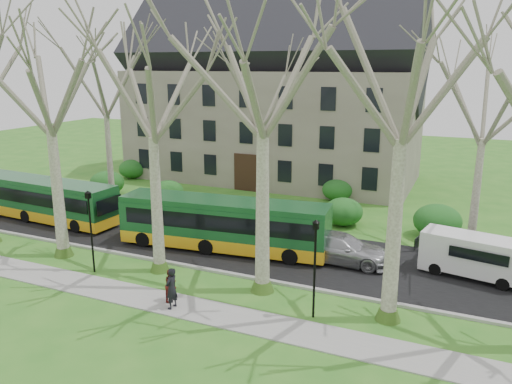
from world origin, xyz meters
TOP-DOWN VIEW (x-y plane):
  - ground at (0.00, 0.00)m, footprint 120.00×120.00m
  - sidewalk at (0.00, -2.50)m, footprint 70.00×2.00m
  - road at (0.00, 5.50)m, footprint 80.00×8.00m
  - curb at (0.00, 1.50)m, footprint 80.00×0.25m
  - building at (-6.00, 24.00)m, footprint 26.50×12.20m
  - tree_row_verge at (0.00, 0.30)m, footprint 49.00×7.00m
  - tree_row_far at (-1.33, 11.00)m, footprint 33.00×7.00m
  - lamp_row at (-0.00, -1.00)m, footprint 36.22×0.22m
  - hedges at (-4.67, 14.00)m, footprint 30.60×8.60m
  - bus_lead at (-15.34, 4.71)m, footprint 11.79×3.07m
  - bus_follow at (-1.27, 4.64)m, footprint 12.47×3.85m
  - sedan at (5.52, 5.44)m, footprint 5.46×2.25m
  - van_a at (12.14, 6.19)m, footprint 5.22×2.72m
  - pedestrian_a at (0.03, -2.84)m, footprint 0.50×0.72m
  - pedestrian_b at (-0.38, -2.24)m, footprint 0.66×0.80m

SIDE VIEW (x-z plane):
  - ground at x=0.00m, z-range 0.00..0.00m
  - sidewalk at x=0.00m, z-range 0.00..0.06m
  - road at x=0.00m, z-range 0.00..0.06m
  - curb at x=0.00m, z-range 0.00..0.14m
  - pedestrian_b at x=-0.38m, z-range 0.06..1.59m
  - sedan at x=5.52m, z-range 0.06..1.64m
  - hedges at x=-4.67m, z-range 0.00..2.00m
  - pedestrian_a at x=0.03m, z-range 0.06..1.94m
  - van_a at x=12.14m, z-range 0.06..2.23m
  - bus_lead at x=-15.34m, z-range 0.06..2.98m
  - bus_follow at x=-1.27m, z-range 0.06..3.13m
  - lamp_row at x=0.00m, z-range 0.42..4.72m
  - tree_row_far at x=-1.33m, z-range 0.00..12.00m
  - tree_row_verge at x=0.00m, z-range 0.00..14.00m
  - building at x=-6.00m, z-range 0.07..16.07m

